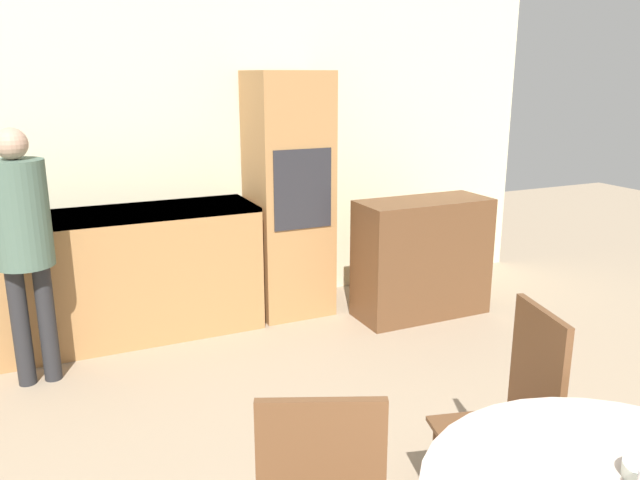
% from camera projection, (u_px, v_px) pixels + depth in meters
% --- Properties ---
extents(wall_back, '(6.28, 0.05, 2.60)m').
position_uv_depth(wall_back, '(190.00, 151.00, 4.85)').
color(wall_back, beige).
rests_on(wall_back, ground_plane).
extents(kitchen_counter, '(2.64, 0.60, 0.94)m').
position_uv_depth(kitchen_counter, '(71.00, 280.00, 4.37)').
color(kitchen_counter, '#AD7A47').
rests_on(kitchen_counter, ground_plane).
extents(oven_unit, '(0.58, 0.59, 1.91)m').
position_uv_depth(oven_unit, '(288.00, 195.00, 4.92)').
color(oven_unit, '#AD7A47').
rests_on(oven_unit, ground_plane).
extents(sideboard, '(1.05, 0.45, 0.94)m').
position_uv_depth(sideboard, '(422.00, 258.00, 4.94)').
color(sideboard, brown).
rests_on(sideboard, ground_plane).
extents(chair_far_right, '(0.49, 0.49, 0.99)m').
position_uv_depth(chair_far_right, '(514.00, 414.00, 2.52)').
color(chair_far_right, brown).
rests_on(chair_far_right, ground_plane).
extents(person_standing, '(0.33, 0.33, 1.59)m').
position_uv_depth(person_standing, '(22.00, 231.00, 3.69)').
color(person_standing, '#262628').
rests_on(person_standing, ground_plane).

